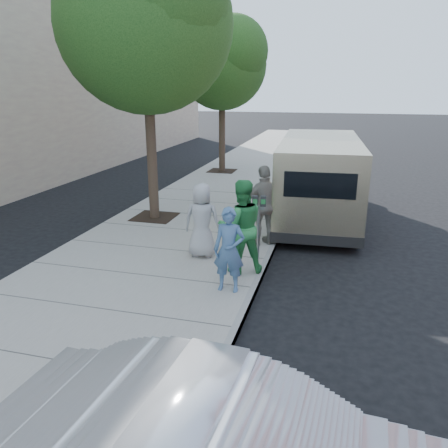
{
  "coord_description": "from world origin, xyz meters",
  "views": [
    {
      "loc": [
        2.86,
        -9.01,
        3.84
      ],
      "look_at": [
        0.63,
        -0.64,
        1.1
      ],
      "focal_mm": 35.0,
      "sensor_mm": 36.0,
      "label": 1
    }
  ],
  "objects_px": {
    "person_officer": "(229,250)",
    "parking_meter": "(259,214)",
    "tree_near": "(147,17)",
    "person_green_shirt": "(241,227)",
    "person_gray_shirt": "(202,220)",
    "tree_far": "(223,60)",
    "person_striped_polo": "(264,206)",
    "van": "(319,177)"
  },
  "relations": [
    {
      "from": "tree_near",
      "to": "person_green_shirt",
      "type": "relative_size",
      "value": 3.87
    },
    {
      "from": "person_green_shirt",
      "to": "person_gray_shirt",
      "type": "distance_m",
      "value": 1.21
    },
    {
      "from": "tree_far",
      "to": "van",
      "type": "bearing_deg",
      "value": -52.8
    },
    {
      "from": "person_gray_shirt",
      "to": "person_striped_polo",
      "type": "distance_m",
      "value": 1.65
    },
    {
      "from": "tree_near",
      "to": "person_striped_polo",
      "type": "xyz_separation_m",
      "value": [
        3.45,
        -1.44,
        -4.43
      ]
    },
    {
      "from": "tree_far",
      "to": "person_green_shirt",
      "type": "relative_size",
      "value": 3.34
    },
    {
      "from": "van",
      "to": "tree_near",
      "type": "bearing_deg",
      "value": -163.7
    },
    {
      "from": "tree_near",
      "to": "tree_far",
      "type": "bearing_deg",
      "value": 90.0
    },
    {
      "from": "parking_meter",
      "to": "tree_far",
      "type": "bearing_deg",
      "value": 100.41
    },
    {
      "from": "person_gray_shirt",
      "to": "person_officer",
      "type": "bearing_deg",
      "value": 118.4
    },
    {
      "from": "parking_meter",
      "to": "person_gray_shirt",
      "type": "xyz_separation_m",
      "value": [
        -1.25,
        -0.14,
        -0.21
      ]
    },
    {
      "from": "tree_far",
      "to": "van",
      "type": "height_order",
      "value": "tree_far"
    },
    {
      "from": "parking_meter",
      "to": "person_striped_polo",
      "type": "distance_m",
      "value": 1.0
    },
    {
      "from": "person_officer",
      "to": "person_green_shirt",
      "type": "relative_size",
      "value": 0.83
    },
    {
      "from": "tree_far",
      "to": "van",
      "type": "distance_m",
      "value": 8.35
    },
    {
      "from": "tree_far",
      "to": "person_green_shirt",
      "type": "height_order",
      "value": "tree_far"
    },
    {
      "from": "tree_far",
      "to": "person_officer",
      "type": "bearing_deg",
      "value": -74.43
    },
    {
      "from": "tree_near",
      "to": "person_gray_shirt",
      "type": "xyz_separation_m",
      "value": [
        2.25,
        -2.57,
        -4.56
      ]
    },
    {
      "from": "person_gray_shirt",
      "to": "parking_meter",
      "type": "bearing_deg",
      "value": -178.67
    },
    {
      "from": "person_officer",
      "to": "person_green_shirt",
      "type": "distance_m",
      "value": 0.93
    },
    {
      "from": "parking_meter",
      "to": "person_gray_shirt",
      "type": "bearing_deg",
      "value": 177.36
    },
    {
      "from": "person_gray_shirt",
      "to": "person_striped_polo",
      "type": "xyz_separation_m",
      "value": [
        1.2,
        1.13,
        0.12
      ]
    },
    {
      "from": "van",
      "to": "person_green_shirt",
      "type": "height_order",
      "value": "van"
    },
    {
      "from": "parking_meter",
      "to": "person_gray_shirt",
      "type": "distance_m",
      "value": 1.28
    },
    {
      "from": "person_officer",
      "to": "person_striped_polo",
      "type": "relative_size",
      "value": 0.83
    },
    {
      "from": "tree_near",
      "to": "parking_meter",
      "type": "distance_m",
      "value": 6.09
    },
    {
      "from": "tree_far",
      "to": "person_gray_shirt",
      "type": "height_order",
      "value": "tree_far"
    },
    {
      "from": "person_green_shirt",
      "to": "person_striped_polo",
      "type": "relative_size",
      "value": 1.01
    },
    {
      "from": "parking_meter",
      "to": "person_gray_shirt",
      "type": "height_order",
      "value": "person_gray_shirt"
    },
    {
      "from": "person_green_shirt",
      "to": "person_gray_shirt",
      "type": "relative_size",
      "value": 1.15
    },
    {
      "from": "person_officer",
      "to": "tree_far",
      "type": "bearing_deg",
      "value": 104.08
    },
    {
      "from": "parking_meter",
      "to": "person_officer",
      "type": "height_order",
      "value": "person_officer"
    },
    {
      "from": "van",
      "to": "person_green_shirt",
      "type": "bearing_deg",
      "value": -108.0
    },
    {
      "from": "van",
      "to": "person_striped_polo",
      "type": "relative_size",
      "value": 3.39
    },
    {
      "from": "van",
      "to": "person_green_shirt",
      "type": "xyz_separation_m",
      "value": [
        -1.27,
        -4.8,
        -0.14
      ]
    },
    {
      "from": "parking_meter",
      "to": "person_striped_polo",
      "type": "xyz_separation_m",
      "value": [
        -0.05,
        0.99,
        -0.08
      ]
    },
    {
      "from": "tree_far",
      "to": "person_striped_polo",
      "type": "relative_size",
      "value": 3.36
    },
    {
      "from": "person_officer",
      "to": "person_striped_polo",
      "type": "xyz_separation_m",
      "value": [
        0.19,
        2.67,
        0.16
      ]
    },
    {
      "from": "person_officer",
      "to": "parking_meter",
      "type": "bearing_deg",
      "value": 80.33
    },
    {
      "from": "person_striped_polo",
      "to": "tree_far",
      "type": "bearing_deg",
      "value": -104.15
    },
    {
      "from": "tree_near",
      "to": "person_green_shirt",
      "type": "bearing_deg",
      "value": -44.24
    },
    {
      "from": "parking_meter",
      "to": "person_striped_polo",
      "type": "bearing_deg",
      "value": 84.05
    }
  ]
}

